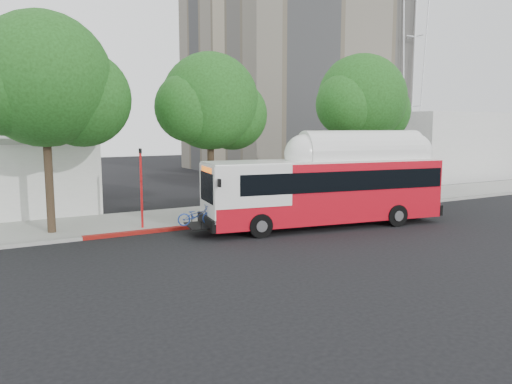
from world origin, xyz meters
The scene contains 11 objects.
ground centered at (0.00, 0.00, 0.00)m, with size 120.00×120.00×0.00m, color black.
sidewalk centered at (0.00, 6.50, 0.07)m, with size 60.00×5.00×0.15m, color gray.
curb_strip centered at (0.00, 3.90, 0.07)m, with size 60.00×0.30×0.15m, color gray.
red_curb_segment centered at (-3.00, 3.90, 0.08)m, with size 10.00×0.32×0.16m, color maroon.
street_tree_left centered at (-8.53, 5.56, 6.60)m, with size 6.67×5.80×9.74m.
street_tree_mid centered at (-0.59, 6.06, 5.91)m, with size 5.75×5.00×8.62m.
street_tree_right centered at (9.44, 5.86, 6.26)m, with size 6.21×5.40×9.18m.
apartment_tower centered at (18.00, 28.00, 17.62)m, with size 18.00×18.00×37.00m.
horizon_block centered at (30.00, 16.00, 3.00)m, with size 20.00×12.00×6.00m, color silver.
transit_bus centered at (2.95, 1.16, 1.74)m, with size 12.78×4.27×3.72m.
signal_pole centered at (-5.16, 4.53, 1.97)m, with size 0.11×0.36×3.84m.
Camera 1 is at (-11.63, -18.02, 4.91)m, focal length 35.00 mm.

